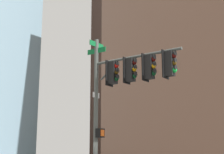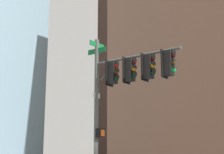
% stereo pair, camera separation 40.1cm
% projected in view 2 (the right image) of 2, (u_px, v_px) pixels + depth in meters
% --- Properties ---
extents(signal_pole_assembly, '(4.84, 1.03, 7.30)m').
position_uv_depth(signal_pole_assembly, '(125.00, 83.00, 14.84)').
color(signal_pole_assembly, '#4C514C').
rests_on(signal_pole_assembly, ground_plane).
extents(building_brick_nearside, '(26.46, 14.88, 54.21)m').
position_uv_depth(building_brick_nearside, '(197.00, 8.00, 60.66)').
color(building_brick_nearside, brown).
rests_on(building_brick_nearside, ground_plane).
extents(building_brick_midblock, '(18.01, 16.35, 36.92)m').
position_uv_depth(building_brick_midblock, '(193.00, 33.00, 48.29)').
color(building_brick_midblock, '#845B47').
rests_on(building_brick_midblock, ground_plane).
extents(building_brick_farside, '(16.80, 16.04, 39.20)m').
position_uv_depth(building_brick_farside, '(160.00, 56.00, 63.56)').
color(building_brick_farside, '#4C3328').
rests_on(building_brick_farside, ground_plane).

